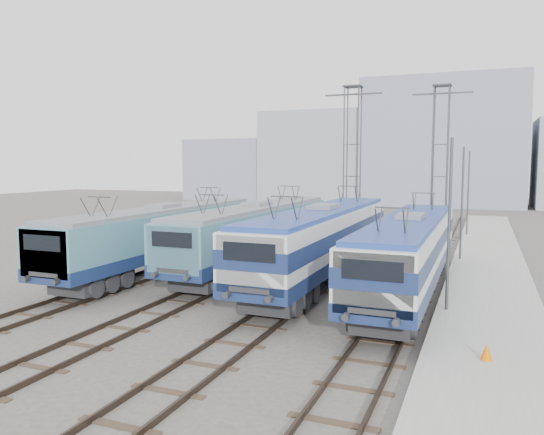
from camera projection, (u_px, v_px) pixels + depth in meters
The scene contains 15 objects.
ground at pixel (228, 307), 22.20m from camera, with size 160.00×160.00×0.00m, color #514C47.
platform at pixel (489, 284), 25.78m from camera, with size 4.00×70.00×0.30m, color #9E9E99.
locomotive_far_left at pixel (162, 233), 29.41m from camera, with size 2.78×17.54×3.30m.
locomotive_center_left at pixel (255, 230), 30.20m from camera, with size 2.81×17.76×3.34m.
locomotive_center_right at pixel (322, 236), 26.87m from camera, with size 2.90×18.34×3.45m.
locomotive_far_right at pixel (409, 248), 23.98m from camera, with size 2.75×17.36×3.26m.
catenary_tower_west at pixel (352, 156), 41.84m from camera, with size 4.50×1.20×12.00m.
catenary_tower_east at pixel (440, 155), 41.27m from camera, with size 4.50×1.20×12.00m.
mast_front at pixel (449, 229), 20.50m from camera, with size 0.12×0.12×7.00m, color #3F4247.
mast_mid at pixel (462, 206), 31.58m from camera, with size 0.12×0.12×7.00m, color #3F4247.
mast_rear at pixel (468, 195), 42.66m from camera, with size 0.12×0.12×7.00m, color #3F4247.
safety_cone at pixel (487, 352), 15.43m from camera, with size 0.34×0.34×0.49m, color #E96B00.
building_west at pixel (324, 157), 83.92m from camera, with size 18.00×12.00×14.00m, color #8C939C.
building_center at pixel (443, 143), 77.04m from camera, with size 22.00×14.00×18.00m, color gray.
building_far_west at pixel (233, 170), 90.06m from camera, with size 14.00×10.00×10.00m, color gray.
Camera 1 is at (9.82, -19.44, 6.00)m, focal length 35.00 mm.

